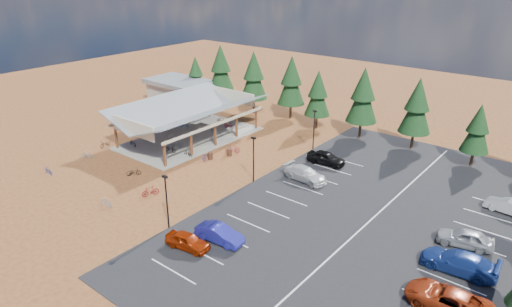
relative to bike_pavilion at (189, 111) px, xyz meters
name	(u,v)px	position (x,y,z in m)	size (l,w,h in m)	color
ground	(207,175)	(10.00, -7.00, -3.82)	(140.00, 140.00, 0.00)	brown
asphalt_lot	(373,218)	(28.50, -4.00, -3.80)	(27.00, 44.00, 0.04)	black
concrete_pad	(191,138)	(0.00, 0.00, -3.77)	(10.60, 18.60, 0.10)	gray
bike_pavilion	(189,111)	(0.00, 0.00, 0.00)	(11.65, 19.40, 4.97)	#5D2F1A
outbuilding	(180,91)	(-14.00, 11.00, -1.80)	(11.00, 7.00, 3.90)	#ADA593
lamp_post_0	(167,198)	(15.00, -17.00, -0.85)	(0.50, 0.25, 5.14)	black
lamp_post_1	(254,156)	(15.00, -5.00, -0.85)	(0.50, 0.25, 5.14)	black
lamp_post_2	(314,127)	(15.00, 7.00, -0.85)	(0.50, 0.25, 5.14)	black
trash_bin_0	(210,156)	(7.09, -3.51, -3.37)	(0.60, 0.60, 0.90)	#3D2316
trash_bin_1	(229,152)	(8.16, -1.25, -3.37)	(0.60, 0.60, 0.90)	#3D2316
pine_0	(196,73)	(-13.26, 14.25, 0.72)	(3.19, 3.19, 7.44)	#382314
pine_1	(221,68)	(-8.00, 14.88, 2.19)	(4.22, 4.22, 9.84)	#382314
pine_2	(254,76)	(-0.54, 14.24, 2.11)	(4.17, 4.17, 9.72)	#382314
pine_3	(291,81)	(5.57, 15.56, 1.98)	(4.08, 4.08, 9.50)	#382314
pine_4	(318,94)	(11.10, 14.05, 1.30)	(3.60, 3.60, 8.40)	#382314
pine_5	(363,95)	(17.66, 14.52, 2.05)	(4.13, 4.13, 9.62)	#382314
pine_6	(417,106)	(24.65, 15.10, 1.78)	(3.94, 3.94, 9.18)	#382314
pine_7	(478,128)	(32.10, 14.24, 0.75)	(3.21, 3.21, 7.49)	#382314
bike_0	(133,143)	(-3.54, -6.76, -3.29)	(0.58, 1.65, 0.87)	black
bike_1	(172,136)	(-1.43, -2.04, -3.26)	(0.43, 1.53, 0.92)	#9EA3A8
bike_2	(184,125)	(-3.55, 2.15, -3.31)	(0.55, 1.58, 0.83)	navy
bike_3	(222,120)	(-0.75, 6.99, -3.22)	(0.47, 1.67, 1.00)	maroon
bike_4	(170,149)	(1.76, -5.14, -3.28)	(0.59, 1.68, 0.88)	black
bike_5	(176,144)	(1.19, -3.62, -3.21)	(0.48, 1.71, 1.03)	gray
bike_6	(215,130)	(1.33, 3.35, -3.30)	(0.56, 1.61, 0.85)	#20569E
bike_7	(229,125)	(1.68, 5.89, -3.17)	(0.53, 1.86, 1.12)	maroon
bike_8	(105,144)	(-6.21, -9.08, -3.39)	(0.57, 1.63, 0.86)	black
bike_9	(87,155)	(-4.80, -12.60, -3.38)	(0.42, 1.48, 0.89)	gray
bike_10	(48,171)	(-4.07, -17.88, -3.40)	(0.56, 1.61, 0.85)	navy
bike_11	(150,191)	(8.89, -14.06, -3.29)	(0.50, 1.79, 1.07)	maroon
bike_12	(134,172)	(3.59, -12.10, -3.40)	(0.56, 1.60, 0.84)	black
bike_13	(107,202)	(7.34, -18.15, -3.38)	(0.42, 1.47, 0.88)	#959A9E
bike_14	(207,156)	(6.77, -3.76, -3.38)	(0.59, 1.69, 0.89)	#100F8E
bike_15	(233,149)	(7.92, -0.39, -3.27)	(0.52, 1.84, 1.10)	maroon
bike_16	(188,154)	(4.40, -4.64, -3.41)	(0.55, 1.58, 0.83)	black
car_0	(188,241)	(18.64, -18.13, -3.11)	(1.58, 3.93, 1.34)	#8F2305
car_1	(220,234)	(20.02, -15.76, -3.07)	(1.52, 4.36, 1.44)	navy
car_3	(305,174)	(19.19, -1.27, -3.05)	(2.05, 5.04, 1.46)	silver
car_4	(326,158)	(18.72, 3.89, -3.01)	(1.83, 4.54, 1.55)	black
car_6	(448,299)	(37.67, -12.12, -2.99)	(2.62, 5.69, 1.58)	maroon
car_7	(459,262)	(36.97, -7.33, -2.97)	(2.29, 5.62, 1.63)	navy
car_8	(465,238)	(36.35, -3.52, -3.02)	(1.80, 4.49, 1.53)	#919399
car_9	(508,206)	(37.94, 4.78, -3.10)	(1.45, 4.15, 1.37)	silver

